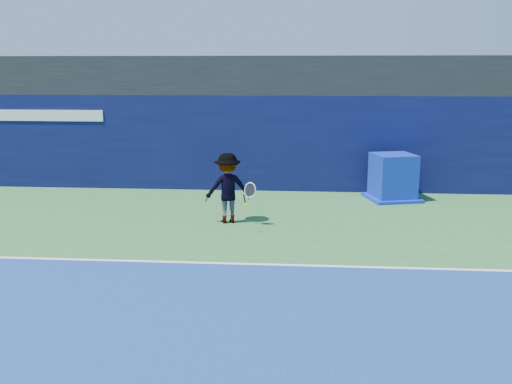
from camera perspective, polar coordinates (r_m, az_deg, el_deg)
ground at (r=8.74m, az=-6.03°, el=-13.68°), size 80.00×80.00×0.00m
baseline at (r=11.47m, az=-3.32°, el=-7.13°), size 24.00×0.10×0.01m
stadium_band at (r=19.28m, az=0.00°, el=11.60°), size 36.00×3.00×1.20m
back_wall_assembly at (r=18.43m, az=-0.25°, el=5.03°), size 36.00×1.03×3.00m
equipment_cart at (r=17.36m, az=13.52°, el=1.29°), size 1.73×1.73×1.36m
tennis_player at (r=14.29m, az=-2.84°, el=0.39°), size 1.39×0.94×1.76m
tennis_ball at (r=13.33m, az=-1.04°, el=-1.24°), size 0.06×0.06×0.06m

